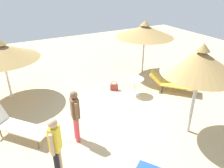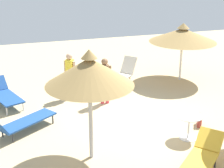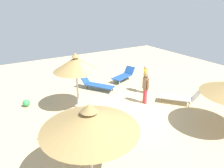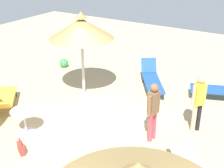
{
  "view_description": "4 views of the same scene",
  "coord_description": "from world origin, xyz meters",
  "px_view_note": "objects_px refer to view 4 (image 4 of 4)",
  "views": [
    {
      "loc": [
        3.49,
        5.32,
        4.46
      ],
      "look_at": [
        0.45,
        -0.23,
        1.33
      ],
      "focal_mm": 35.21,
      "sensor_mm": 36.0,
      "label": 1
    },
    {
      "loc": [
        -8.69,
        3.32,
        4.83
      ],
      "look_at": [
        0.54,
        0.4,
        1.23
      ],
      "focal_mm": 54.11,
      "sensor_mm": 36.0,
      "label": 2
    },
    {
      "loc": [
        -4.83,
        -7.46,
        5.13
      ],
      "look_at": [
        0.12,
        0.66,
        1.32
      ],
      "focal_mm": 33.75,
      "sensor_mm": 36.0,
      "label": 3
    },
    {
      "loc": [
        4.62,
        -6.17,
        4.81
      ],
      "look_at": [
        0.42,
        0.61,
        1.14
      ],
      "focal_mm": 48.86,
      "sensor_mm": 36.0,
      "label": 4
    }
  ],
  "objects_px": {
    "lounge_chair_back": "(221,89)",
    "side_table_round": "(24,118)",
    "lounge_chair_front": "(152,79)",
    "parasol_umbrella_near_left": "(81,28)",
    "beach_ball": "(64,63)",
    "handbag": "(21,148)",
    "person_standing_edge": "(153,109)",
    "person_standing_near_right": "(199,100)",
    "lounge_chair_far_left": "(3,99)"
  },
  "relations": [
    {
      "from": "side_table_round",
      "to": "beach_ball",
      "type": "xyz_separation_m",
      "value": [
        -2.35,
        4.45,
        -0.3
      ]
    },
    {
      "from": "lounge_chair_far_left",
      "to": "person_standing_edge",
      "type": "xyz_separation_m",
      "value": [
        4.66,
        1.0,
        0.56
      ]
    },
    {
      "from": "person_standing_edge",
      "to": "beach_ball",
      "type": "bearing_deg",
      "value": 152.14
    },
    {
      "from": "person_standing_near_right",
      "to": "beach_ball",
      "type": "xyz_separation_m",
      "value": [
        -6.32,
        1.83,
        -0.78
      ]
    },
    {
      "from": "parasol_umbrella_near_left",
      "to": "beach_ball",
      "type": "bearing_deg",
      "value": 144.81
    },
    {
      "from": "lounge_chair_front",
      "to": "beach_ball",
      "type": "distance_m",
      "value": 4.09
    },
    {
      "from": "parasol_umbrella_near_left",
      "to": "handbag",
      "type": "bearing_deg",
      "value": -79.06
    },
    {
      "from": "side_table_round",
      "to": "lounge_chair_back",
      "type": "bearing_deg",
      "value": 50.43
    },
    {
      "from": "beach_ball",
      "to": "handbag",
      "type": "bearing_deg",
      "value": -60.47
    },
    {
      "from": "person_standing_edge",
      "to": "handbag",
      "type": "distance_m",
      "value": 3.5
    },
    {
      "from": "parasol_umbrella_near_left",
      "to": "person_standing_edge",
      "type": "height_order",
      "value": "parasol_umbrella_near_left"
    },
    {
      "from": "lounge_chair_back",
      "to": "side_table_round",
      "type": "relative_size",
      "value": 2.78
    },
    {
      "from": "beach_ball",
      "to": "parasol_umbrella_near_left",
      "type": "bearing_deg",
      "value": -35.19
    },
    {
      "from": "lounge_chair_back",
      "to": "side_table_round",
      "type": "height_order",
      "value": "lounge_chair_back"
    },
    {
      "from": "parasol_umbrella_near_left",
      "to": "lounge_chair_back",
      "type": "relative_size",
      "value": 1.45
    },
    {
      "from": "parasol_umbrella_near_left",
      "to": "person_standing_edge",
      "type": "xyz_separation_m",
      "value": [
        3.23,
        -1.32,
        -1.39
      ]
    },
    {
      "from": "person_standing_near_right",
      "to": "side_table_round",
      "type": "relative_size",
      "value": 2.38
    },
    {
      "from": "lounge_chair_back",
      "to": "person_standing_near_right",
      "type": "relative_size",
      "value": 1.17
    },
    {
      "from": "parasol_umbrella_near_left",
      "to": "person_standing_near_right",
      "type": "bearing_deg",
      "value": -3.64
    },
    {
      "from": "parasol_umbrella_near_left",
      "to": "person_standing_near_right",
      "type": "height_order",
      "value": "parasol_umbrella_near_left"
    },
    {
      "from": "lounge_chair_far_left",
      "to": "handbag",
      "type": "distance_m",
      "value": 2.49
    },
    {
      "from": "parasol_umbrella_near_left",
      "to": "lounge_chair_far_left",
      "type": "xyz_separation_m",
      "value": [
        -1.43,
        -2.31,
        -1.95
      ]
    },
    {
      "from": "lounge_chair_back",
      "to": "side_table_round",
      "type": "xyz_separation_m",
      "value": [
        -4.09,
        -4.94,
        0.1
      ]
    },
    {
      "from": "parasol_umbrella_near_left",
      "to": "beach_ball",
      "type": "xyz_separation_m",
      "value": [
        -2.23,
        1.57,
        -2.14
      ]
    },
    {
      "from": "parasol_umbrella_near_left",
      "to": "person_standing_near_right",
      "type": "xyz_separation_m",
      "value": [
        4.09,
        -0.26,
        -1.37
      ]
    },
    {
      "from": "lounge_chair_back",
      "to": "handbag",
      "type": "bearing_deg",
      "value": -121.82
    },
    {
      "from": "lounge_chair_back",
      "to": "beach_ball",
      "type": "bearing_deg",
      "value": -175.6
    },
    {
      "from": "person_standing_near_right",
      "to": "handbag",
      "type": "distance_m",
      "value": 4.83
    },
    {
      "from": "lounge_chair_back",
      "to": "person_standing_edge",
      "type": "relative_size",
      "value": 1.2
    },
    {
      "from": "lounge_chair_front",
      "to": "handbag",
      "type": "height_order",
      "value": "lounge_chair_front"
    },
    {
      "from": "lounge_chair_far_left",
      "to": "beach_ball",
      "type": "xyz_separation_m",
      "value": [
        -0.8,
        3.89,
        -0.19
      ]
    },
    {
      "from": "person_standing_edge",
      "to": "beach_ball",
      "type": "relative_size",
      "value": 4.4
    },
    {
      "from": "lounge_chair_back",
      "to": "beach_ball",
      "type": "height_order",
      "value": "lounge_chair_back"
    },
    {
      "from": "lounge_chair_back",
      "to": "person_standing_near_right",
      "type": "distance_m",
      "value": 2.4
    },
    {
      "from": "parasol_umbrella_near_left",
      "to": "lounge_chair_back",
      "type": "xyz_separation_m",
      "value": [
        4.2,
        2.07,
        -1.94
      ]
    },
    {
      "from": "lounge_chair_front",
      "to": "handbag",
      "type": "relative_size",
      "value": 4.76
    },
    {
      "from": "parasol_umbrella_near_left",
      "to": "beach_ball",
      "type": "distance_m",
      "value": 3.47
    },
    {
      "from": "lounge_chair_front",
      "to": "beach_ball",
      "type": "xyz_separation_m",
      "value": [
        -4.08,
        -0.07,
        -0.18
      ]
    },
    {
      "from": "lounge_chair_far_left",
      "to": "lounge_chair_front",
      "type": "distance_m",
      "value": 5.14
    },
    {
      "from": "parasol_umbrella_near_left",
      "to": "lounge_chair_far_left",
      "type": "relative_size",
      "value": 1.51
    },
    {
      "from": "lounge_chair_front",
      "to": "parasol_umbrella_near_left",
      "type": "bearing_deg",
      "value": -138.45
    },
    {
      "from": "parasol_umbrella_near_left",
      "to": "side_table_round",
      "type": "height_order",
      "value": "parasol_umbrella_near_left"
    },
    {
      "from": "person_standing_edge",
      "to": "handbag",
      "type": "xyz_separation_m",
      "value": [
        -2.54,
        -2.27,
        -0.79
      ]
    },
    {
      "from": "lounge_chair_far_left",
      "to": "person_standing_near_right",
      "type": "relative_size",
      "value": 1.12
    },
    {
      "from": "lounge_chair_front",
      "to": "handbag",
      "type": "bearing_deg",
      "value": -102.48
    },
    {
      "from": "lounge_chair_back",
      "to": "person_standing_edge",
      "type": "xyz_separation_m",
      "value": [
        -0.97,
        -3.38,
        0.55
      ]
    },
    {
      "from": "lounge_chair_front",
      "to": "beach_ball",
      "type": "relative_size",
      "value": 5.5
    },
    {
      "from": "parasol_umbrella_near_left",
      "to": "lounge_chair_far_left",
      "type": "bearing_deg",
      "value": -121.72
    },
    {
      "from": "lounge_chair_front",
      "to": "person_standing_near_right",
      "type": "height_order",
      "value": "person_standing_near_right"
    },
    {
      "from": "person_standing_edge",
      "to": "side_table_round",
      "type": "bearing_deg",
      "value": -153.4
    }
  ]
}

